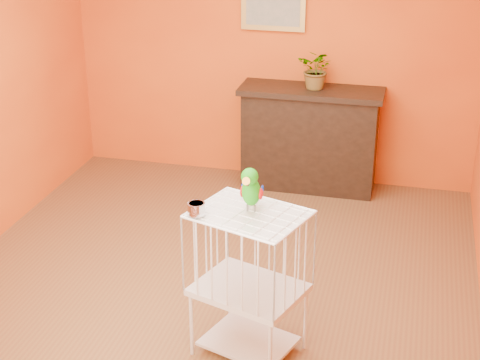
# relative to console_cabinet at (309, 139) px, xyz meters

# --- Properties ---
(ground) EXTENTS (4.50, 4.50, 0.00)m
(ground) POSITION_rel_console_cabinet_xyz_m (-0.42, -2.01, -0.51)
(ground) COLOR brown
(ground) RESTS_ON ground
(room_shell) EXTENTS (4.50, 4.50, 4.50)m
(room_shell) POSITION_rel_console_cabinet_xyz_m (-0.42, -2.01, 1.08)
(room_shell) COLOR #DA5814
(room_shell) RESTS_ON ground
(console_cabinet) EXTENTS (1.37, 0.49, 1.01)m
(console_cabinet) POSITION_rel_console_cabinet_xyz_m (0.00, 0.00, 0.00)
(console_cabinet) COLOR black
(console_cabinet) RESTS_ON ground
(potted_plant) EXTENTS (0.44, 0.46, 0.29)m
(potted_plant) POSITION_rel_console_cabinet_xyz_m (0.05, 0.03, 0.65)
(potted_plant) COLOR #26722D
(potted_plant) RESTS_ON console_cabinet
(framed_picture) EXTENTS (0.62, 0.04, 0.50)m
(framed_picture) POSITION_rel_console_cabinet_xyz_m (-0.42, 0.20, 1.24)
(framed_picture) COLOR #B59240
(framed_picture) RESTS_ON room_shell
(birdcage) EXTENTS (0.79, 0.69, 1.02)m
(birdcage) POSITION_rel_console_cabinet_xyz_m (0.05, -2.77, 0.02)
(birdcage) COLOR beige
(birdcage) RESTS_ON ground
(feed_cup) EXTENTS (0.11, 0.11, 0.08)m
(feed_cup) POSITION_rel_console_cabinet_xyz_m (-0.25, -2.87, 0.55)
(feed_cup) COLOR silver
(feed_cup) RESTS_ON birdcage
(parrot) EXTENTS (0.15, 0.27, 0.30)m
(parrot) POSITION_rel_console_cabinet_xyz_m (0.05, -2.73, 0.66)
(parrot) COLOR #59544C
(parrot) RESTS_ON birdcage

